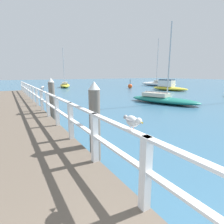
{
  "coord_description": "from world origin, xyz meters",
  "views": [
    {
      "loc": [
        -0.04,
        0.8,
        2.21
      ],
      "look_at": [
        3.12,
        6.07,
        0.89
      ],
      "focal_mm": 28.12,
      "sensor_mm": 36.0,
      "label": 1
    }
  ],
  "objects_px": {
    "boat_3": "(163,99)",
    "seagull_foreground": "(132,121)",
    "dock_piling_far": "(52,99)",
    "boat_1": "(169,87)",
    "dock_piling_near": "(95,122)",
    "boat_2": "(65,85)",
    "channel_buoy": "(130,86)",
    "seagull_background": "(42,88)",
    "boat_0": "(158,84)"
  },
  "relations": [
    {
      "from": "dock_piling_far",
      "to": "boat_0",
      "type": "distance_m",
      "value": 28.0
    },
    {
      "from": "boat_3",
      "to": "boat_2",
      "type": "bearing_deg",
      "value": -102.64
    },
    {
      "from": "seagull_foreground",
      "to": "boat_2",
      "type": "xyz_separation_m",
      "value": [
        7.18,
        28.32,
        -1.21
      ]
    },
    {
      "from": "dock_piling_near",
      "to": "boat_2",
      "type": "height_order",
      "value": "boat_2"
    },
    {
      "from": "dock_piling_near",
      "to": "seagull_background",
      "type": "bearing_deg",
      "value": 94.42
    },
    {
      "from": "boat_3",
      "to": "dock_piling_far",
      "type": "bearing_deg",
      "value": -10.83
    },
    {
      "from": "seagull_background",
      "to": "boat_3",
      "type": "height_order",
      "value": "boat_3"
    },
    {
      "from": "dock_piling_far",
      "to": "boat_1",
      "type": "distance_m",
      "value": 19.54
    },
    {
      "from": "dock_piling_far",
      "to": "boat_2",
      "type": "xyz_separation_m",
      "value": [
        6.8,
        21.54,
        -0.65
      ]
    },
    {
      "from": "seagull_background",
      "to": "boat_0",
      "type": "bearing_deg",
      "value": 54.26
    },
    {
      "from": "boat_2",
      "to": "boat_3",
      "type": "xyz_separation_m",
      "value": [
        1.75,
        -20.54,
        -0.07
      ]
    },
    {
      "from": "boat_0",
      "to": "dock_piling_near",
      "type": "bearing_deg",
      "value": -146.64
    },
    {
      "from": "boat_1",
      "to": "channel_buoy",
      "type": "bearing_deg",
      "value": 102.22
    },
    {
      "from": "seagull_background",
      "to": "boat_3",
      "type": "distance_m",
      "value": 9.06
    },
    {
      "from": "dock_piling_near",
      "to": "seagull_background",
      "type": "xyz_separation_m",
      "value": [
        -0.38,
        4.88,
        0.56
      ]
    },
    {
      "from": "boat_2",
      "to": "channel_buoy",
      "type": "relative_size",
      "value": 4.63
    },
    {
      "from": "seagull_background",
      "to": "boat_0",
      "type": "distance_m",
      "value": 28.26
    },
    {
      "from": "dock_piling_near",
      "to": "seagull_foreground",
      "type": "bearing_deg",
      "value": -100.63
    },
    {
      "from": "seagull_foreground",
      "to": "seagull_background",
      "type": "xyz_separation_m",
      "value": [
        0.0,
        6.92,
        0.0
      ]
    },
    {
      "from": "boat_2",
      "to": "boat_3",
      "type": "bearing_deg",
      "value": -71.4
    },
    {
      "from": "boat_2",
      "to": "channel_buoy",
      "type": "height_order",
      "value": "boat_2"
    },
    {
      "from": "seagull_background",
      "to": "dock_piling_far",
      "type": "bearing_deg",
      "value": 0.41
    },
    {
      "from": "boat_3",
      "to": "channel_buoy",
      "type": "height_order",
      "value": "boat_3"
    },
    {
      "from": "boat_3",
      "to": "channel_buoy",
      "type": "bearing_deg",
      "value": -134.24
    },
    {
      "from": "boat_0",
      "to": "boat_1",
      "type": "xyz_separation_m",
      "value": [
        -5.48,
        -7.39,
        0.05
      ]
    },
    {
      "from": "seagull_background",
      "to": "boat_1",
      "type": "distance_m",
      "value": 19.84
    },
    {
      "from": "dock_piling_near",
      "to": "boat_2",
      "type": "distance_m",
      "value": 27.16
    },
    {
      "from": "dock_piling_near",
      "to": "channel_buoy",
      "type": "bearing_deg",
      "value": 51.23
    },
    {
      "from": "dock_piling_far",
      "to": "seagull_foreground",
      "type": "distance_m",
      "value": 6.81
    },
    {
      "from": "dock_piling_far",
      "to": "boat_2",
      "type": "bearing_deg",
      "value": 72.48
    },
    {
      "from": "dock_piling_far",
      "to": "boat_1",
      "type": "relative_size",
      "value": 0.37
    },
    {
      "from": "seagull_background",
      "to": "channel_buoy",
      "type": "distance_m",
      "value": 20.96
    },
    {
      "from": "dock_piling_far",
      "to": "boat_3",
      "type": "xyz_separation_m",
      "value": [
        8.55,
        1.0,
        -0.72
      ]
    },
    {
      "from": "boat_2",
      "to": "channel_buoy",
      "type": "bearing_deg",
      "value": -27.75
    },
    {
      "from": "dock_piling_near",
      "to": "channel_buoy",
      "type": "height_order",
      "value": "dock_piling_near"
    },
    {
      "from": "dock_piling_near",
      "to": "boat_3",
      "type": "relative_size",
      "value": 0.35
    },
    {
      "from": "boat_3",
      "to": "seagull_background",
      "type": "bearing_deg",
      "value": -11.98
    },
    {
      "from": "dock_piling_near",
      "to": "seagull_background",
      "type": "height_order",
      "value": "dock_piling_near"
    },
    {
      "from": "dock_piling_near",
      "to": "boat_3",
      "type": "height_order",
      "value": "boat_3"
    },
    {
      "from": "boat_3",
      "to": "seagull_foreground",
      "type": "bearing_deg",
      "value": 23.55
    },
    {
      "from": "seagull_background",
      "to": "boat_2",
      "type": "xyz_separation_m",
      "value": [
        7.18,
        21.41,
        -1.21
      ]
    },
    {
      "from": "seagull_background",
      "to": "boat_0",
      "type": "xyz_separation_m",
      "value": [
        23.46,
        15.71,
        -1.13
      ]
    },
    {
      "from": "dock_piling_near",
      "to": "dock_piling_far",
      "type": "height_order",
      "value": "same"
    },
    {
      "from": "seagull_foreground",
      "to": "seagull_background",
      "type": "relative_size",
      "value": 1.03
    },
    {
      "from": "dock_piling_far",
      "to": "boat_2",
      "type": "height_order",
      "value": "boat_2"
    },
    {
      "from": "seagull_background",
      "to": "boat_2",
      "type": "relative_size",
      "value": 0.07
    },
    {
      "from": "boat_0",
      "to": "channel_buoy",
      "type": "distance_m",
      "value": 8.09
    },
    {
      "from": "boat_1",
      "to": "channel_buoy",
      "type": "height_order",
      "value": "boat_1"
    },
    {
      "from": "boat_0",
      "to": "channel_buoy",
      "type": "bearing_deg",
      "value": -176.24
    },
    {
      "from": "channel_buoy",
      "to": "dock_piling_near",
      "type": "bearing_deg",
      "value": -128.77
    }
  ]
}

